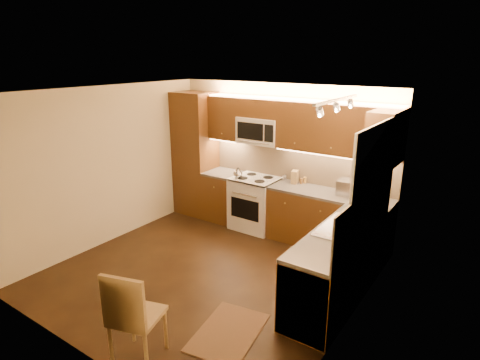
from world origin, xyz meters
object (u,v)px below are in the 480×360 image
Objects in this scene: sink at (345,223)px; dining_chair at (137,314)px; knife_block at (295,177)px; kettle at (238,173)px; microwave at (260,131)px; soap_bottle at (370,211)px; stove at (255,203)px; toaster_oven at (351,188)px.

dining_chair is (-1.23, -2.25, -0.46)m from sink.
sink is 1.87m from knife_block.
microwave is at bearing 37.55° from kettle.
soap_bottle is at bearing -19.25° from microwave.
microwave is 2.48m from sink.
dining_chair is at bearing -101.38° from knife_block.
knife_block is (0.66, 0.04, -0.71)m from microwave.
dining_chair is (0.77, -3.38, 0.05)m from stove.
toaster_oven reaches higher than knife_block.
soap_bottle is at bearing 73.29° from sink.
knife_block reaches higher than sink.
kettle is at bearing -173.46° from toaster_oven.
knife_block reaches higher than soap_bottle.
soap_bottle is 0.20× the size of dining_chair.
knife_block is at bearing 7.03° from kettle.
microwave is 0.88× the size of sink.
dining_chair is (0.11, -3.55, -0.50)m from knife_block.
soap_bottle reaches higher than sink.
microwave is 0.97m from knife_block.
knife_block is 1.69m from soap_bottle.
toaster_oven is 0.98m from knife_block.
microwave is at bearing 85.59° from dining_chair.
sink is 2.61m from dining_chair.
sink reaches higher than dining_chair.
sink is at bearing -32.21° from microwave.
soap_bottle is 3.13m from dining_chair.
soap_bottle is (0.15, 0.51, 0.03)m from sink.
kettle reaches higher than stove.
toaster_oven is at bearing 106.34° from sink.
knife_block is 3.59m from dining_chair.
sink is (2.00, -1.12, 0.52)m from stove.
soap_bottle reaches higher than dining_chair.
kettle is at bearing -144.02° from stove.
stove is at bearing 150.64° from sink.
knife_block is (-1.34, 1.30, 0.03)m from sink.
sink is 4.22× the size of soap_bottle.
dining_chair is at bearing -118.72° from sink.
dining_chair is (-0.87, -3.48, -0.50)m from toaster_oven.
kettle is 3.39m from dining_chair.
knife_block is (0.90, 0.35, -0.01)m from kettle.
sink is 4.02× the size of knife_block.
microwave is 1.98× the size of toaster_oven.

